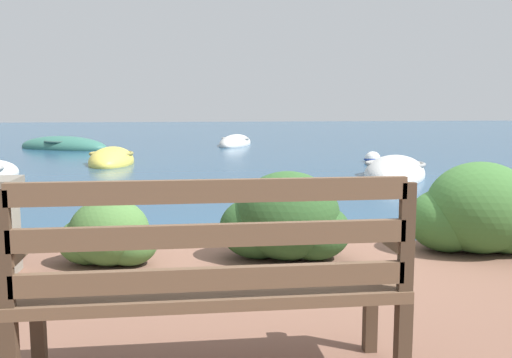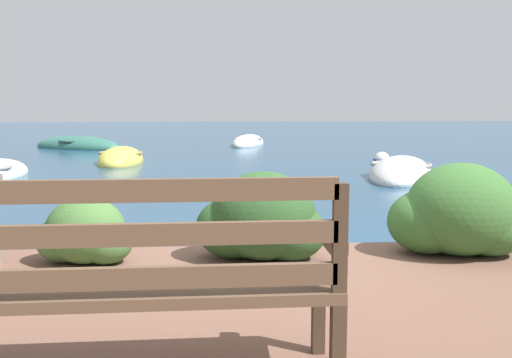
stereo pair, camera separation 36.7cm
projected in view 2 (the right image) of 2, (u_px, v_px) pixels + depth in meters
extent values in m
plane|color=navy|center=(265.00, 269.00, 4.97)|extent=(80.00, 80.00, 0.00)
cube|color=#433123|center=(318.00, 313.00, 2.78)|extent=(0.06, 0.06, 0.40)
cube|color=#433123|center=(338.00, 350.00, 2.37)|extent=(0.06, 0.06, 0.40)
cube|color=brown|center=(150.00, 287.00, 2.48)|extent=(1.63, 0.48, 0.05)
cube|color=brown|center=(144.00, 278.00, 2.26)|extent=(1.55, 0.04, 0.09)
cube|color=brown|center=(143.00, 235.00, 2.23)|extent=(1.55, 0.04, 0.09)
cube|color=brown|center=(142.00, 191.00, 2.21)|extent=(1.55, 0.04, 0.09)
cube|color=#433123|center=(340.00, 238.00, 2.30)|extent=(0.06, 0.04, 0.45)
cube|color=brown|center=(329.00, 237.00, 2.52)|extent=(0.07, 0.43, 0.05)
ellipsoid|color=#426B33|center=(85.00, 230.00, 4.34)|extent=(0.60, 0.54, 0.51)
ellipsoid|color=#426B33|center=(65.00, 239.00, 4.38)|extent=(0.45, 0.41, 0.36)
ellipsoid|color=#426B33|center=(105.00, 242.00, 4.33)|extent=(0.42, 0.38, 0.33)
ellipsoid|color=#284C23|center=(263.00, 216.00, 4.44)|extent=(0.82, 0.74, 0.69)
ellipsoid|color=#284C23|center=(234.00, 227.00, 4.49)|extent=(0.61, 0.55, 0.49)
ellipsoid|color=#284C23|center=(290.00, 232.00, 4.43)|extent=(0.57, 0.51, 0.45)
ellipsoid|color=#38662D|center=(461.00, 209.00, 4.57)|extent=(0.88, 0.79, 0.75)
ellipsoid|color=#38662D|center=(428.00, 221.00, 4.63)|extent=(0.66, 0.59, 0.53)
ellipsoid|color=#38662D|center=(489.00, 226.00, 4.56)|extent=(0.62, 0.55, 0.48)
ellipsoid|color=silver|center=(401.00, 174.00, 11.21)|extent=(2.33, 3.38, 0.69)
torus|color=gray|center=(401.00, 164.00, 11.19)|extent=(1.55, 1.55, 0.07)
cube|color=#846647|center=(403.00, 164.00, 11.64)|extent=(0.91, 0.48, 0.04)
cube|color=#846647|center=(399.00, 168.00, 10.82)|extent=(0.91, 0.48, 0.04)
ellipsoid|color=#DBC64C|center=(121.00, 161.00, 13.76)|extent=(1.08, 2.35, 0.70)
torus|color=olive|center=(121.00, 153.00, 13.73)|extent=(1.07, 1.07, 0.07)
cube|color=#846647|center=(118.00, 156.00, 13.39)|extent=(0.82, 0.14, 0.04)
cube|color=#846647|center=(123.00, 153.00, 14.02)|extent=(0.82, 0.14, 0.04)
ellipsoid|color=#336B5B|center=(78.00, 147.00, 18.21)|extent=(3.41, 2.64, 0.72)
torus|color=#304F46|center=(77.00, 141.00, 18.18)|extent=(1.59, 1.59, 0.07)
cube|color=#846647|center=(66.00, 141.00, 18.40)|extent=(0.57, 0.85, 0.04)
cube|color=#846647|center=(87.00, 142.00, 18.01)|extent=(0.57, 0.85, 0.04)
ellipsoid|color=silver|center=(248.00, 144.00, 19.70)|extent=(1.71, 2.92, 0.64)
torus|color=gray|center=(248.00, 139.00, 19.68)|extent=(1.19, 1.19, 0.07)
cube|color=#846647|center=(251.00, 139.00, 20.08)|extent=(0.75, 0.34, 0.04)
cube|color=#846647|center=(246.00, 140.00, 19.35)|extent=(0.75, 0.34, 0.04)
sphere|color=white|center=(382.00, 160.00, 13.88)|extent=(0.39, 0.39, 0.39)
torus|color=navy|center=(382.00, 160.00, 13.88)|extent=(0.43, 0.43, 0.05)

